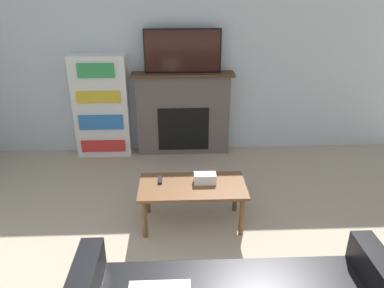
{
  "coord_description": "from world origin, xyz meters",
  "views": [
    {
      "loc": [
        -0.11,
        -0.97,
        2.32
      ],
      "look_at": [
        0.04,
        2.57,
        0.76
      ],
      "focal_mm": 35.0,
      "sensor_mm": 36.0,
      "label": 1
    }
  ],
  "objects_px": {
    "fireplace": "(183,113)",
    "coffee_table": "(192,190)",
    "tv": "(183,51)",
    "bookshelf": "(102,107)"
  },
  "relations": [
    {
      "from": "tv",
      "to": "bookshelf",
      "type": "distance_m",
      "value": 1.35
    },
    {
      "from": "fireplace",
      "to": "tv",
      "type": "height_order",
      "value": "tv"
    },
    {
      "from": "fireplace",
      "to": "coffee_table",
      "type": "height_order",
      "value": "fireplace"
    },
    {
      "from": "tv",
      "to": "fireplace",
      "type": "bearing_deg",
      "value": 90.0
    },
    {
      "from": "bookshelf",
      "to": "tv",
      "type": "bearing_deg",
      "value": 0.18
    },
    {
      "from": "tv",
      "to": "bookshelf",
      "type": "bearing_deg",
      "value": -179.82
    },
    {
      "from": "fireplace",
      "to": "coffee_table",
      "type": "bearing_deg",
      "value": -88.23
    },
    {
      "from": "fireplace",
      "to": "tv",
      "type": "relative_size",
      "value": 1.36
    },
    {
      "from": "fireplace",
      "to": "coffee_table",
      "type": "xyz_separation_m",
      "value": [
        0.05,
        -1.77,
        -0.2
      ]
    },
    {
      "from": "coffee_table",
      "to": "bookshelf",
      "type": "bearing_deg",
      "value": 124.13
    }
  ]
}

